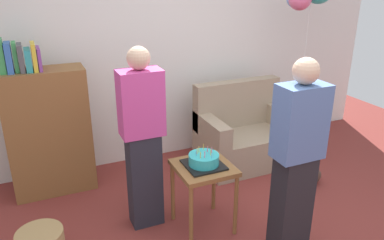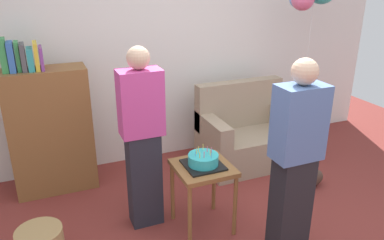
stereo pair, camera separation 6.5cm
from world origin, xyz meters
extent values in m
cube|color=silver|center=(0.00, 2.05, 1.35)|extent=(6.00, 0.10, 2.70)
cube|color=gray|center=(0.83, 1.35, 0.20)|extent=(1.10, 0.70, 0.40)
cube|color=gray|center=(0.83, 1.62, 0.68)|extent=(1.10, 0.16, 0.56)
cube|color=gray|center=(0.36, 1.35, 0.52)|extent=(0.16, 0.70, 0.24)
cube|color=gray|center=(1.30, 1.35, 0.52)|extent=(0.16, 0.70, 0.24)
cube|color=brown|center=(-1.33, 1.66, 0.65)|extent=(0.80, 0.36, 1.30)
cube|color=#38934C|center=(-1.64, 1.66, 1.46)|extent=(0.06, 0.17, 0.31)
cube|color=#3366B7|center=(-1.58, 1.66, 1.44)|extent=(0.06, 0.21, 0.27)
cube|color=#38934C|center=(-1.52, 1.66, 1.44)|extent=(0.04, 0.16, 0.28)
cube|color=#4C4C51|center=(-1.47, 1.66, 1.43)|extent=(0.04, 0.22, 0.25)
cube|color=teal|center=(-1.42, 1.66, 1.40)|extent=(0.06, 0.23, 0.21)
cube|color=gold|center=(-1.36, 1.66, 1.43)|extent=(0.04, 0.25, 0.26)
cube|color=#7F3D93|center=(-1.32, 1.66, 1.41)|extent=(0.03, 0.24, 0.21)
cube|color=brown|center=(-0.17, 0.44, 0.60)|extent=(0.48, 0.48, 0.04)
cylinder|color=brown|center=(-0.38, 0.23, 0.29)|extent=(0.04, 0.04, 0.58)
cylinder|color=brown|center=(0.04, 0.23, 0.29)|extent=(0.04, 0.04, 0.58)
cylinder|color=brown|center=(-0.38, 0.65, 0.29)|extent=(0.04, 0.04, 0.58)
cylinder|color=brown|center=(0.04, 0.65, 0.29)|extent=(0.04, 0.04, 0.58)
cube|color=black|center=(-0.17, 0.44, 0.63)|extent=(0.32, 0.32, 0.02)
cylinder|color=#2DB2B7|center=(-0.17, 0.44, 0.68)|extent=(0.26, 0.26, 0.09)
cylinder|color=#EA668C|center=(-0.10, 0.43, 0.75)|extent=(0.01, 0.01, 0.06)
cylinder|color=#EA668C|center=(-0.12, 0.47, 0.75)|extent=(0.01, 0.01, 0.05)
cylinder|color=#F2CC4C|center=(-0.14, 0.53, 0.75)|extent=(0.01, 0.01, 0.05)
cylinder|color=#F2CC4C|center=(-0.19, 0.50, 0.75)|extent=(0.01, 0.01, 0.05)
cylinder|color=#F2CC4C|center=(-0.22, 0.48, 0.75)|extent=(0.01, 0.01, 0.05)
cylinder|color=#66B2E5|center=(-0.24, 0.44, 0.75)|extent=(0.01, 0.01, 0.05)
cylinder|color=#F2CC4C|center=(-0.22, 0.39, 0.75)|extent=(0.01, 0.01, 0.05)
cylinder|color=#EA668C|center=(-0.19, 0.39, 0.75)|extent=(0.01, 0.01, 0.06)
cylinder|color=#66B2E5|center=(-0.14, 0.35, 0.75)|extent=(0.01, 0.01, 0.05)
cylinder|color=#F2CC4C|center=(-0.12, 0.40, 0.75)|extent=(0.01, 0.01, 0.06)
cube|color=#23232D|center=(-0.62, 0.72, 0.44)|extent=(0.28, 0.20, 0.88)
cube|color=#C6428E|center=(-0.62, 0.72, 1.16)|extent=(0.36, 0.22, 0.56)
sphere|color=#D1A889|center=(-0.62, 0.72, 1.53)|extent=(0.19, 0.19, 0.19)
cube|color=black|center=(0.31, -0.15, 0.44)|extent=(0.28, 0.20, 0.88)
cube|color=#4C6BA3|center=(0.31, -0.15, 1.16)|extent=(0.36, 0.22, 0.56)
sphere|color=#D1A889|center=(0.31, -0.15, 1.53)|extent=(0.19, 0.19, 0.19)
ellipsoid|color=#473328|center=(1.19, 0.62, 0.10)|extent=(0.28, 0.14, 0.20)
cylinder|color=silver|center=(1.48, 1.26, 0.93)|extent=(0.00, 0.00, 1.85)
camera|label=1|loc=(-1.43, -2.18, 2.17)|focal=35.75mm
camera|label=2|loc=(-1.37, -2.20, 2.17)|focal=35.75mm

